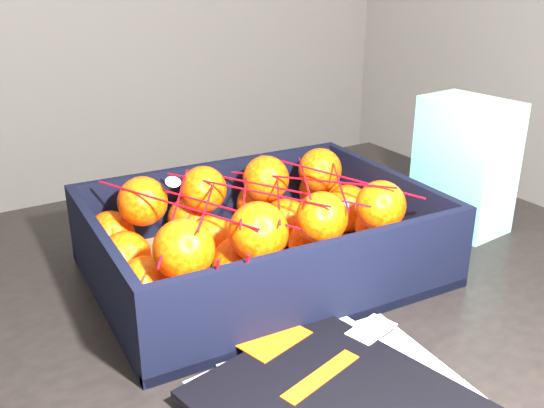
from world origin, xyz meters
name	(u,v)px	position (x,y,z in m)	size (l,w,h in m)	color
table	(214,347)	(0.08, -0.18, 0.65)	(1.24, 0.86, 0.75)	black
produce_crate	(261,250)	(0.15, -0.18, 0.78)	(0.43, 0.32, 0.11)	olive
clementine_heap	(261,229)	(0.15, -0.18, 0.81)	(0.41, 0.31, 0.13)	#FF4705
mesh_net	(259,196)	(0.14, -0.19, 0.87)	(0.36, 0.29, 0.10)	red
retail_carton	(464,165)	(0.50, -0.19, 0.85)	(0.09, 0.13, 0.20)	white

